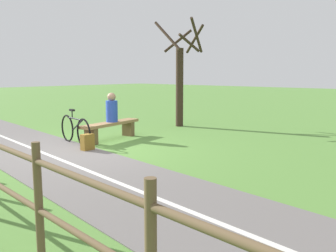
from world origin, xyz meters
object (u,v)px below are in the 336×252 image
at_px(backpack, 87,142).
at_px(tree_mid_field, 181,76).
at_px(bicycle, 75,130).
at_px(bench, 111,127).
at_px(person_seated, 112,109).

xyz_separation_m(backpack, tree_mid_field, (-4.61, -0.93, 1.54)).
distance_m(bicycle, backpack, 0.90).
relative_size(bench, bicycle, 1.22).
height_order(backpack, tree_mid_field, tree_mid_field).
bearing_deg(tree_mid_field, person_seated, 3.87).
distance_m(person_seated, backpack, 1.66).
bearing_deg(bench, tree_mid_field, 174.32).
bearing_deg(bench, person_seated, -180.00).
bearing_deg(backpack, tree_mid_field, -168.63).
height_order(bench, bicycle, bicycle).
bearing_deg(person_seated, tree_mid_field, 174.22).
height_order(bench, person_seated, person_seated).
xyz_separation_m(bench, person_seated, (-0.06, -0.01, 0.51)).
bearing_deg(tree_mid_field, bicycle, 1.00).
height_order(person_seated, backpack, person_seated).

